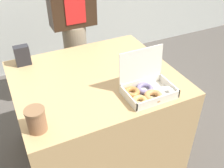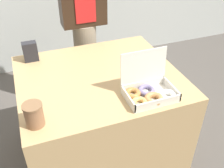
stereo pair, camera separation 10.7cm
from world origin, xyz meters
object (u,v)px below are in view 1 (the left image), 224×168
(napkin_holder, at_px, (22,56))
(donut_box, at_px, (148,90))
(person_customer, at_px, (72,11))
(coffee_cup, at_px, (36,120))

(napkin_holder, bearing_deg, donut_box, -48.80)
(donut_box, distance_m, napkin_holder, 0.87)
(donut_box, height_order, napkin_holder, donut_box)
(donut_box, xyz_separation_m, person_customer, (-0.11, 0.95, 0.16))
(donut_box, xyz_separation_m, coffee_cup, (-0.62, -0.00, 0.03))
(coffee_cup, distance_m, napkin_holder, 0.66)
(donut_box, bearing_deg, person_customer, 96.70)
(donut_box, bearing_deg, napkin_holder, 131.20)
(donut_box, distance_m, person_customer, 0.97)
(coffee_cup, bearing_deg, donut_box, 0.24)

